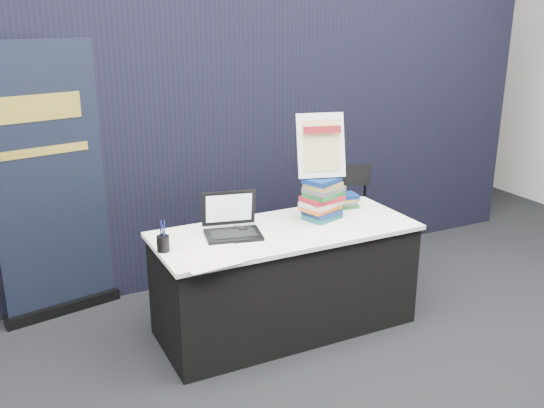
{
  "coord_description": "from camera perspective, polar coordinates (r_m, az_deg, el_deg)",
  "views": [
    {
      "loc": [
        -1.81,
        -2.86,
        2.2
      ],
      "look_at": [
        -0.1,
        0.55,
        0.94
      ],
      "focal_mm": 40.0,
      "sensor_mm": 36.0,
      "label": 1
    }
  ],
  "objects": [
    {
      "name": "laptop",
      "position": [
        4.02,
        -3.96,
        -1.98
      ],
      "size": [
        0.41,
        0.36,
        0.27
      ],
      "rotation": [
        0.0,
        0.0,
        -0.22
      ],
      "color": "black",
      "rests_on": "display_table"
    },
    {
      "name": "drape_partition",
      "position": [
        4.92,
        -4.41,
        6.45
      ],
      "size": [
        6.0,
        0.08,
        2.4
      ],
      "primitive_type": "cube",
      "color": "black",
      "rests_on": "floor"
    },
    {
      "name": "stacking_chair",
      "position": [
        4.88,
        7.76,
        -1.74
      ],
      "size": [
        0.58,
        0.6,
        0.98
      ],
      "rotation": [
        0.0,
        0.0,
        -0.4
      ],
      "color": "black",
      "rests_on": "floor"
    },
    {
      "name": "mouse",
      "position": [
        4.07,
        -2.94,
        -2.37
      ],
      "size": [
        0.1,
        0.13,
        0.04
      ],
      "primitive_type": "ellipsoid",
      "rotation": [
        0.0,
        0.0,
        0.3
      ],
      "color": "black",
      "rests_on": "display_table"
    },
    {
      "name": "floor",
      "position": [
        4.04,
        4.98,
        -14.87
      ],
      "size": [
        8.0,
        8.0,
        0.0
      ],
      "primitive_type": "plane",
      "color": "black",
      "rests_on": "ground"
    },
    {
      "name": "display_table",
      "position": [
        4.27,
        1.26,
        -7.06
      ],
      "size": [
        1.8,
        0.75,
        0.75
      ],
      "color": "black",
      "rests_on": "floor"
    },
    {
      "name": "wall_back",
      "position": [
        7.11,
        -12.11,
        14.22
      ],
      "size": [
        8.0,
        0.02,
        3.5
      ],
      "primitive_type": "cube",
      "color": "beige",
      "rests_on": "floor"
    },
    {
      "name": "brochure_right",
      "position": [
        3.93,
        -4.97,
        -3.44
      ],
      "size": [
        0.38,
        0.34,
        0.0
      ],
      "primitive_type": "cube",
      "rotation": [
        0.0,
        0.0,
        0.44
      ],
      "color": "white",
      "rests_on": "display_table"
    },
    {
      "name": "info_sign",
      "position": [
        4.21,
        4.64,
        5.46
      ],
      "size": [
        0.36,
        0.21,
        0.46
      ],
      "rotation": [
        0.0,
        0.0,
        -0.27
      ],
      "color": "black",
      "rests_on": "book_stack_tall"
    },
    {
      "name": "book_stack_tall",
      "position": [
        4.29,
        4.72,
        0.54
      ],
      "size": [
        0.29,
        0.25,
        0.3
      ],
      "rotation": [
        0.0,
        0.0,
        0.28
      ],
      "color": "#18595C",
      "rests_on": "display_table"
    },
    {
      "name": "brochure_mid",
      "position": [
        3.68,
        -7.09,
        -5.05
      ],
      "size": [
        0.36,
        0.34,
        0.0
      ],
      "primitive_type": "cube",
      "rotation": [
        0.0,
        0.0,
        -0.64
      ],
      "color": "white",
      "rests_on": "display_table"
    },
    {
      "name": "pen_cup",
      "position": [
        3.8,
        -10.21,
        -3.69
      ],
      "size": [
        0.1,
        0.1,
        0.1
      ],
      "primitive_type": "cylinder",
      "rotation": [
        0.0,
        0.0,
        -0.25
      ],
      "color": "black",
      "rests_on": "display_table"
    },
    {
      "name": "brochure_left",
      "position": [
        3.62,
        -5.85,
        -5.42
      ],
      "size": [
        0.36,
        0.27,
        0.0
      ],
      "primitive_type": "cube",
      "rotation": [
        0.0,
        0.0,
        0.11
      ],
      "color": "white",
      "rests_on": "display_table"
    },
    {
      "name": "book_stack_short",
      "position": [
        4.57,
        6.74,
        0.33
      ],
      "size": [
        0.2,
        0.17,
        0.11
      ],
      "rotation": [
        0.0,
        0.0,
        -0.14
      ],
      "color": "#1E712C",
      "rests_on": "display_table"
    },
    {
      "name": "pullup_banner",
      "position": [
        4.57,
        -20.06,
        0.35
      ],
      "size": [
        0.85,
        0.26,
        1.99
      ],
      "rotation": [
        0.0,
        0.0,
        0.19
      ],
      "color": "black",
      "rests_on": "floor"
    }
  ]
}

